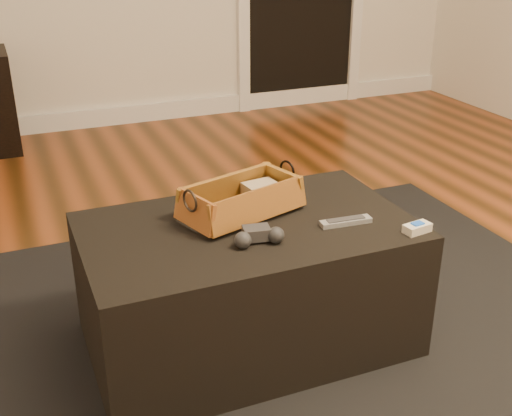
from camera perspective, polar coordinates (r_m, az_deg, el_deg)
name	(u,v)px	position (r m, az deg, el deg)	size (l,w,h in m)	color
floor	(305,345)	(2.17, 4.39, -12.09)	(5.00, 5.50, 0.01)	brown
baseboard	(128,115)	(4.52, -11.32, 8.15)	(5.00, 0.04, 0.12)	white
area_rug	(254,349)	(2.13, -0.19, -12.41)	(2.60, 2.00, 0.01)	black
ottoman	(248,284)	(2.05, -0.74, -6.78)	(1.00, 0.60, 0.42)	black
tv_remote	(240,211)	(1.98, -1.47, -0.23)	(0.20, 0.05, 0.02)	black
cloth_bundle	(260,191)	(2.08, 0.38, 1.50)	(0.11, 0.07, 0.06)	tan
wicker_basket	(241,201)	(1.99, -1.30, 0.60)	(0.42, 0.31, 0.14)	#A57225
game_controller	(258,236)	(1.83, 0.20, -2.48)	(0.15, 0.09, 0.05)	#2D2C2F
silver_remote	(346,221)	(1.97, 7.98, -1.18)	(0.16, 0.05, 0.02)	gray
cream_gadget	(417,228)	(1.95, 14.14, -1.73)	(0.09, 0.05, 0.03)	silver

